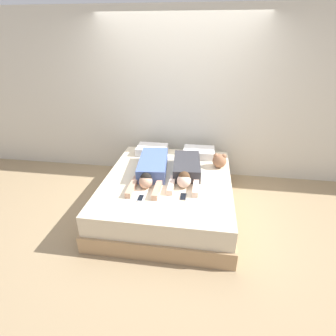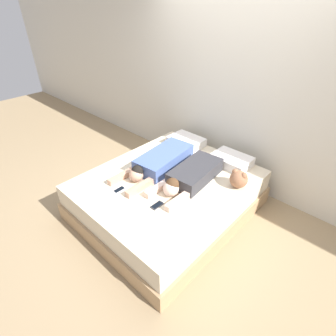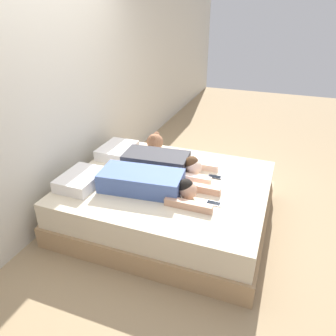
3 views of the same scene
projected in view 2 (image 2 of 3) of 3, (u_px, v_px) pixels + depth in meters
The scene contains 10 objects.
ground_plane at pixel (168, 209), 3.39m from camera, with size 12.00×12.00×0.00m, color #9E8460.
wall_back at pixel (230, 89), 3.38m from camera, with size 12.00×0.06×2.60m.
bed at pixel (168, 194), 3.26m from camera, with size 1.73×2.05×0.48m.
pillow_head_left at pixel (186, 141), 3.78m from camera, with size 0.48×0.35×0.12m.
pillow_head_right at pixel (231, 160), 3.35m from camera, with size 0.48×0.35×0.12m.
person_left at pixel (159, 162), 3.27m from camera, with size 0.45×1.16×0.20m.
person_right at pixel (190, 176), 3.02m from camera, with size 0.42×1.02×0.20m.
cell_phone_left at pixel (119, 190), 2.93m from camera, with size 0.07×0.14×0.01m.
cell_phone_right at pixel (157, 205), 2.72m from camera, with size 0.07×0.14×0.01m.
plush_toy at pixel (239, 179), 2.93m from camera, with size 0.20×0.20×0.21m.
Camera 2 is at (1.73, -1.85, 2.31)m, focal length 28.00 mm.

